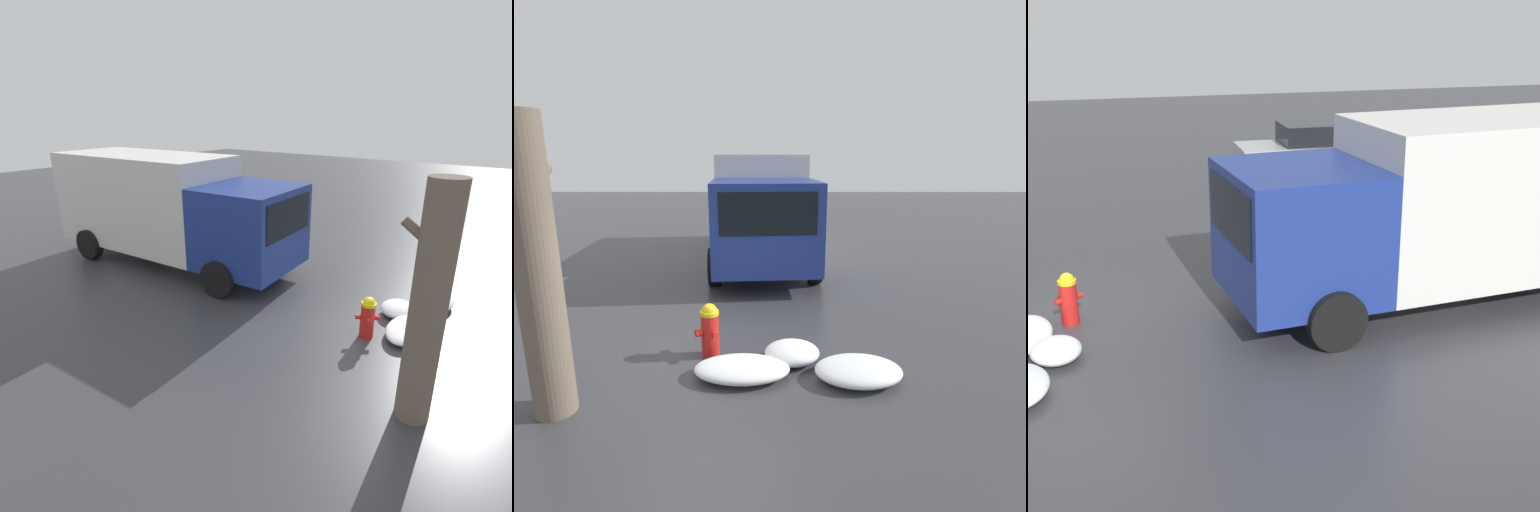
# 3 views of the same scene
# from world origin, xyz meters

# --- Properties ---
(ground_plane) EXTENTS (60.00, 60.00, 0.00)m
(ground_plane) POSITION_xyz_m (0.00, 0.00, 0.00)
(ground_plane) COLOR #38383D
(fire_hydrant) EXTENTS (0.45, 0.39, 0.85)m
(fire_hydrant) POSITION_xyz_m (-0.00, 0.00, 0.44)
(fire_hydrant) COLOR red
(fire_hydrant) RESTS_ON ground_plane
(tree_trunk) EXTENTS (0.73, 0.48, 3.47)m
(tree_trunk) POSITION_xyz_m (-1.39, 1.67, 1.75)
(tree_trunk) COLOR #6B5B4C
(tree_trunk) RESTS_ON ground_plane
(delivery_truck) EXTENTS (7.53, 3.12, 3.05)m
(delivery_truck) POSITION_xyz_m (6.27, -0.58, 1.66)
(delivery_truck) COLOR navy
(delivery_truck) RESTS_ON ground_plane
(snow_pile_by_hydrant) EXTENTS (0.77, 1.33, 0.26)m
(snow_pile_by_hydrant) POSITION_xyz_m (-0.64, -0.53, 0.13)
(snow_pile_by_hydrant) COLOR white
(snow_pile_by_hydrant) RESTS_ON ground_plane
(snow_pile_curbside) EXTENTS (0.86, 1.20, 0.28)m
(snow_pile_curbside) POSITION_xyz_m (-0.69, -2.14, 0.14)
(snow_pile_curbside) COLOR white
(snow_pile_curbside) RESTS_ON ground_plane
(snow_pile_by_tree) EXTENTS (0.71, 0.82, 0.31)m
(snow_pile_by_tree) POSITION_xyz_m (-0.20, -1.25, 0.15)
(snow_pile_by_tree) COLOR white
(snow_pile_by_tree) RESTS_ON ground_plane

